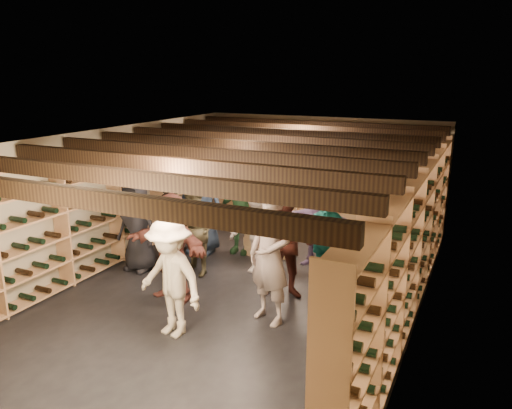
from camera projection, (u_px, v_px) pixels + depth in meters
The scene contains 23 objects.
ground at pixel (243, 284), 8.17m from camera, with size 8.00×8.00×0.00m, color black.
walls at pixel (242, 213), 7.86m from camera, with size 5.52×8.02×2.40m.
ceiling at pixel (242, 137), 7.55m from camera, with size 5.50×8.00×0.01m, color beige.
ceiling_joists at pixel (242, 146), 7.59m from camera, with size 5.40×7.12×0.18m.
wine_rack_left at pixel (115, 203), 8.95m from camera, with size 0.32×7.50×2.15m.
wine_rack_right at pixel (410, 244), 6.83m from camera, with size 0.32×7.50×2.15m.
wine_rack_back at pixel (319, 177), 11.24m from camera, with size 4.70×0.30×2.15m.
crate_stack_left at pixel (265, 227), 10.31m from camera, with size 0.57×0.45×0.51m.
crate_stack_right at pixel (259, 238), 9.34m from camera, with size 0.58×0.47×0.68m.
crate_loose at pixel (282, 252), 9.38m from camera, with size 0.50×0.33×0.17m, color tan.
person_0 at pixel (137, 225), 8.56m from camera, with size 0.79×0.52×1.62m, color black.
person_1 at pixel (169, 222), 8.74m from camera, with size 0.59×0.39×1.61m, color black.
person_2 at pixel (194, 231), 8.36m from camera, with size 0.76×0.59×1.56m, color brown.
person_3 at pixel (170, 278), 6.40m from camera, with size 1.02×0.59×1.58m, color beige.
person_4 at pixel (325, 243), 7.66m from camera, with size 0.95×0.40×1.63m, color #166E65.
person_5 at pixel (171, 247), 7.46m from camera, with size 1.53×0.49×1.65m, color brown.
person_6 at pixel (200, 205), 9.39m from camera, with size 0.92×0.60×1.87m, color #26364F.
person_7 at pixel (270, 256), 6.71m from camera, with size 0.70×0.46×1.91m, color gray.
person_8 at pixel (287, 244), 7.49m from camera, with size 0.83×0.64×1.70m, color #3F1A14.
person_9 at pixel (258, 227), 8.42m from camera, with size 1.06×0.61×1.64m, color #B5AAA4.
person_10 at pixel (240, 214), 9.40m from camera, with size 0.91×0.38×1.55m, color #224826.
person_11 at pixel (318, 224), 8.76m from camera, with size 1.42×0.45×1.53m, color slate.
person_12 at pixel (397, 229), 8.18m from camera, with size 0.85×0.55×1.73m, color #333237.
Camera 1 is at (3.43, -6.75, 3.34)m, focal length 35.00 mm.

